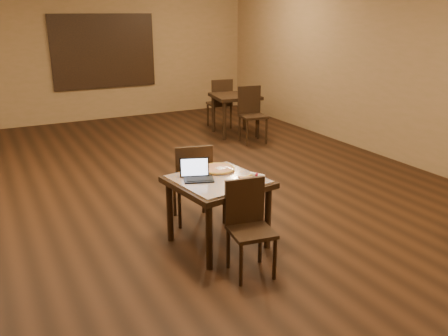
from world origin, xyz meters
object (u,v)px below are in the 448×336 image
chair_main_far (193,179)px  pizza_pan (218,170)px  tiled_table (218,188)px  laptop (197,174)px  other_table_a (235,101)px  chair_main_near (248,221)px  other_table_a_chair_near (251,111)px  other_table_a_chair_far (221,101)px

chair_main_far → pizza_pan: bearing=123.0°
tiled_table → chair_main_far: bearing=83.1°
laptop → other_table_a: bearing=75.7°
chair_main_near → pizza_pan: 0.90m
chair_main_near → other_table_a_chair_near: (2.50, 4.15, 0.08)m
tiled_table → laptop: 0.27m
laptop → other_table_a_chair_far: (2.69, 4.67, -0.22)m
chair_main_far → other_table_a_chair_far: (2.51, 4.16, 0.04)m
pizza_pan → other_table_a: size_ratio=0.36×
other_table_a → other_table_a_chair_far: other_table_a_chair_far is taller
chair_main_far → laptop: (-0.18, -0.52, 0.26)m
other_table_a → other_table_a_chair_far: 0.63m
chair_main_near → chair_main_far: chair_main_far is taller
chair_main_far → laptop: bearing=83.3°
laptop → tiled_table: bearing=-7.0°
tiled_table → pizza_pan: bearing=54.8°
laptop → chair_main_far: bearing=90.0°
tiled_table → other_table_a: size_ratio=1.05×
chair_main_far → laptop: chair_main_far is taller
tiled_table → chair_main_far: 0.62m
laptop → other_table_a_chair_far: bearing=79.4°
pizza_pan → other_table_a_chair_near: bearing=54.0°
pizza_pan → chair_main_far: bearing=110.3°
tiled_table → other_table_a_chair_near: other_table_a_chair_near is taller
other_table_a_chair_near → other_table_a_chair_far: (-0.03, 1.24, 0.00)m
other_table_a_chair_near → chair_main_far: bearing=-122.6°
chair_main_near → laptop: 0.81m
chair_main_near → other_table_a_chair_far: size_ratio=0.87×
chair_main_near → pizza_pan: size_ratio=2.59×
chair_main_near → other_table_a: (2.49, 4.77, 0.16)m
chair_main_near → other_table_a_chair_near: other_table_a_chair_near is taller
pizza_pan → chair_main_near: bearing=-97.2°
tiled_table → other_table_a_chair_far: bearing=53.8°
chair_main_far → other_table_a_chair_near: size_ratio=0.93×
other_table_a_chair_near → laptop: bearing=-120.0°
chair_main_near → laptop: (-0.21, 0.72, 0.30)m
chair_main_near → laptop: laptop is taller
chair_main_near → pizza_pan: chair_main_near is taller
laptop → other_table_a_chair_near: 4.38m
pizza_pan → other_table_a: other_table_a is taller
tiled_table → chair_main_near: size_ratio=1.13×
chair_main_near → other_table_a: size_ratio=0.93×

